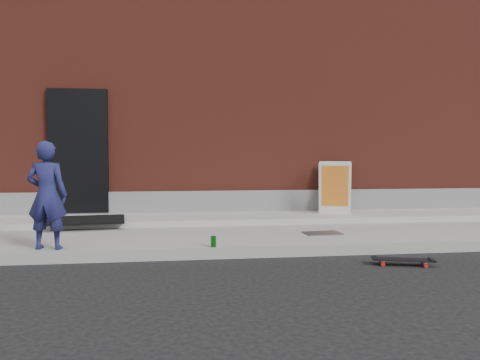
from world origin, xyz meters
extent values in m
plane|color=black|center=(0.00, 0.00, 0.00)|extent=(80.00, 80.00, 0.00)
cube|color=gray|center=(0.00, 1.50, 0.07)|extent=(20.00, 3.00, 0.15)
cube|color=gray|center=(0.00, 2.40, 0.20)|extent=(20.00, 1.20, 0.10)
cube|color=maroon|center=(0.00, 7.00, 2.50)|extent=(20.00, 8.00, 5.00)
cube|color=slate|center=(0.00, 2.97, 0.45)|extent=(20.00, 0.10, 0.40)
cube|color=black|center=(-2.60, 2.96, 1.40)|extent=(1.05, 0.12, 2.25)
imported|color=#1B1D4C|center=(-2.43, 0.20, 0.83)|extent=(0.53, 0.38, 1.35)
cylinder|color=#B51412|center=(2.12, -0.62, 0.02)|extent=(0.05, 0.04, 0.05)
cylinder|color=#B51412|center=(2.08, -0.77, 0.02)|extent=(0.05, 0.04, 0.05)
cylinder|color=#B51412|center=(1.65, -0.49, 0.02)|extent=(0.05, 0.04, 0.05)
cylinder|color=#B51412|center=(1.61, -0.63, 0.02)|extent=(0.05, 0.04, 0.05)
cube|color=#B1B0B6|center=(2.10, -0.70, 0.06)|extent=(0.09, 0.16, 0.02)
cube|color=#B1B0B6|center=(1.63, -0.56, 0.06)|extent=(0.09, 0.16, 0.02)
cube|color=black|center=(1.86, -0.63, 0.07)|extent=(0.73, 0.37, 0.01)
cube|color=silver|center=(2.01, 2.27, 0.72)|extent=(0.63, 0.44, 0.94)
cube|color=silver|center=(2.15, 2.67, 0.72)|extent=(0.63, 0.44, 0.94)
cube|color=yellow|center=(2.00, 2.25, 0.67)|extent=(0.52, 0.34, 0.75)
cube|color=silver|center=(2.08, 2.47, 1.19)|extent=(0.56, 0.24, 0.05)
cylinder|color=#1B8B24|center=(-0.37, 0.05, 0.22)|extent=(0.09, 0.09, 0.14)
cube|color=black|center=(-2.30, 2.00, 0.27)|extent=(1.31, 1.11, 0.03)
cube|color=#4A4A4E|center=(1.33, 0.85, 0.16)|extent=(0.56, 0.39, 0.02)
camera|label=1|loc=(-0.81, -5.87, 1.32)|focal=35.00mm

